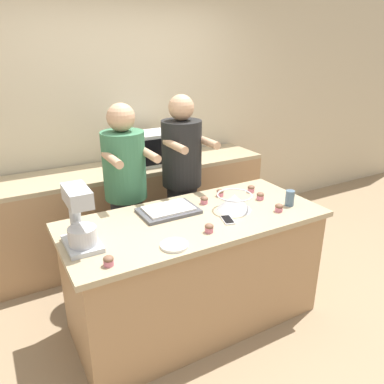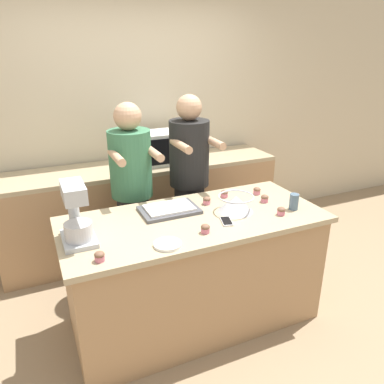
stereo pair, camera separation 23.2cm
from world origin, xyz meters
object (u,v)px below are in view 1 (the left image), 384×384
at_px(person_left, 126,197).
at_px(mixing_bowl, 234,201).
at_px(microwave_oven, 151,148).
at_px(cupcake_1, 108,261).
at_px(person_right, 182,184).
at_px(cupcake_4, 260,196).
at_px(cupcake_3, 204,200).
at_px(cupcake_0, 279,208).
at_px(drinking_glass, 290,198).
at_px(baking_tray, 168,210).
at_px(small_plate, 174,245).
at_px(cell_phone, 227,220).
at_px(cupcake_6, 220,193).
at_px(cupcake_5, 209,228).
at_px(stand_mixer, 80,221).
at_px(cupcake_2, 251,189).

xyz_separation_m(person_left, mixing_bowl, (0.59, -0.72, 0.10)).
relative_size(microwave_oven, cupcake_1, 7.61).
distance_m(person_right, cupcake_4, 0.75).
bearing_deg(cupcake_3, cupcake_0, -44.56).
xyz_separation_m(mixing_bowl, drinking_glass, (0.42, -0.15, -0.01)).
relative_size(baking_tray, cupcake_4, 6.97).
bearing_deg(cupcake_0, drinking_glass, 17.72).
bearing_deg(person_left, small_plate, -93.17).
bearing_deg(drinking_glass, microwave_oven, 109.90).
height_order(microwave_oven, drinking_glass, microwave_oven).
bearing_deg(cell_phone, cupcake_4, 23.23).
bearing_deg(baking_tray, cupcake_1, -141.70).
height_order(baking_tray, cupcake_3, cupcake_3).
bearing_deg(cupcake_4, cupcake_6, 137.85).
relative_size(cupcake_1, cupcake_6, 1.00).
relative_size(mixing_bowl, small_plate, 1.53).
xyz_separation_m(person_left, small_plate, (-0.06, -0.99, 0.04)).
bearing_deg(small_plate, cupcake_5, 11.44).
height_order(cupcake_4, cupcake_5, same).
bearing_deg(stand_mixer, cupcake_0, -8.10).
height_order(cupcake_2, cupcake_3, same).
bearing_deg(cupcake_3, drinking_glass, -32.47).
bearing_deg(person_left, cupcake_3, -48.53).
xyz_separation_m(cell_phone, cupcake_2, (0.49, 0.36, 0.03)).
height_order(stand_mixer, small_plate, stand_mixer).
bearing_deg(small_plate, mixing_bowl, 23.27).
bearing_deg(cupcake_3, small_plate, -136.37).
distance_m(person_left, cupcake_0, 1.25).
xyz_separation_m(microwave_oven, drinking_glass, (0.52, -1.44, -0.13)).
relative_size(cell_phone, cupcake_3, 2.60).
relative_size(stand_mixer, microwave_oven, 0.84).
bearing_deg(cupcake_1, mixing_bowl, 15.08).
bearing_deg(cell_phone, person_left, 117.16).
bearing_deg(stand_mixer, cupcake_2, 8.45).
relative_size(cupcake_2, cupcake_4, 1.00).
xyz_separation_m(person_left, cupcake_3, (0.45, -0.51, 0.07)).
xyz_separation_m(small_plate, cupcake_3, (0.51, 0.48, 0.02)).
height_order(person_left, cupcake_6, person_left).
distance_m(microwave_oven, cupcake_6, 1.04).
height_order(drinking_glass, cupcake_5, drinking_glass).
bearing_deg(cupcake_4, drinking_glass, -59.60).
relative_size(stand_mixer, small_plate, 2.22).
bearing_deg(small_plate, cupcake_0, 5.28).
relative_size(person_right, cell_phone, 10.53).
distance_m(cupcake_1, cupcake_3, 1.04).
bearing_deg(cupcake_1, drinking_glass, 5.41).
height_order(person_left, cupcake_4, person_left).
distance_m(cupcake_0, cupcake_3, 0.57).
bearing_deg(microwave_oven, cupcake_0, -75.91).
height_order(cupcake_1, cupcake_5, same).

